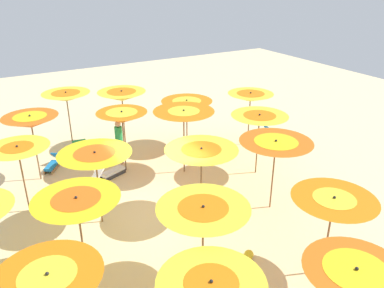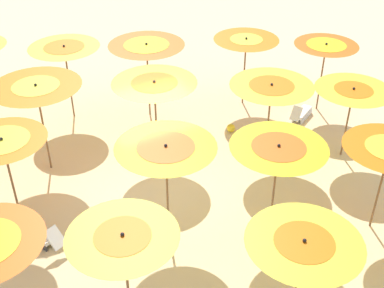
% 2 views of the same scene
% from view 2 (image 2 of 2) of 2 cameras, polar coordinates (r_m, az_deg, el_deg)
% --- Properties ---
extents(ground, '(42.90, 42.90, 0.04)m').
position_cam_2_polar(ground, '(13.23, -4.06, -4.76)').
color(ground, beige).
extents(beach_umbrella_2, '(1.93, 1.93, 2.36)m').
position_cam_2_polar(beach_umbrella_2, '(8.70, -7.78, -11.23)').
color(beach_umbrella_2, brown).
rests_on(beach_umbrella_2, ground).
extents(beach_umbrella_3, '(2.05, 2.05, 2.16)m').
position_cam_2_polar(beach_umbrella_3, '(8.98, 12.48, -11.54)').
color(beach_umbrella_3, brown).
rests_on(beach_umbrella_3, ground).
extents(beach_umbrella_6, '(1.91, 1.91, 2.47)m').
position_cam_2_polar(beach_umbrella_6, '(11.38, -20.59, -0.40)').
color(beach_umbrella_6, brown).
rests_on(beach_umbrella_6, ground).
extents(beach_umbrella_7, '(2.15, 2.15, 2.45)m').
position_cam_2_polar(beach_umbrella_7, '(10.48, -2.97, -1.06)').
color(beach_umbrella_7, brown).
rests_on(beach_umbrella_7, ground).
extents(beach_umbrella_8, '(2.09, 2.09, 2.39)m').
position_cam_2_polar(beach_umbrella_8, '(10.74, 9.73, -1.07)').
color(beach_umbrella_8, brown).
rests_on(beach_umbrella_8, ground).
extents(beach_umbrella_11, '(2.27, 2.27, 2.56)m').
position_cam_2_polar(beach_umbrella_11, '(13.17, -17.16, 5.55)').
color(beach_umbrella_11, brown).
rests_on(beach_umbrella_11, ground).
extents(beach_umbrella_12, '(2.25, 2.25, 2.36)m').
position_cam_2_polar(beach_umbrella_12, '(13.22, -4.27, 6.30)').
color(beach_umbrella_12, brown).
rests_on(beach_umbrella_12, ground).
extents(beach_umbrella_13, '(2.21, 2.21, 2.30)m').
position_cam_2_polar(beach_umbrella_13, '(13.33, 8.96, 5.98)').
color(beach_umbrella_13, brown).
rests_on(beach_umbrella_13, ground).
extents(beach_umbrella_14, '(2.04, 2.04, 2.14)m').
position_cam_2_polar(beach_umbrella_14, '(13.98, 17.75, 5.37)').
color(beach_umbrella_14, brown).
rests_on(beach_umbrella_14, ground).
extents(beach_umbrella_16, '(2.11, 2.11, 2.43)m').
position_cam_2_polar(beach_umbrella_16, '(15.60, -14.24, 10.10)').
color(beach_umbrella_16, brown).
rests_on(beach_umbrella_16, ground).
extents(beach_umbrella_17, '(2.29, 2.29, 2.45)m').
position_cam_2_polar(beach_umbrella_17, '(15.29, -5.16, 10.65)').
color(beach_umbrella_17, brown).
rests_on(beach_umbrella_17, ground).
extents(beach_umbrella_18, '(2.05, 2.05, 2.30)m').
position_cam_2_polar(beach_umbrella_18, '(16.11, 6.14, 11.21)').
color(beach_umbrella_18, brown).
rests_on(beach_umbrella_18, ground).
extents(beach_umbrella_19, '(1.96, 1.96, 2.29)m').
position_cam_2_polar(beach_umbrella_19, '(16.19, 14.89, 10.20)').
color(beach_umbrella_19, brown).
rests_on(beach_umbrella_19, ground).
extents(lounger_3, '(0.81, 1.40, 0.60)m').
position_cam_2_polar(lounger_3, '(12.04, -16.78, -9.67)').
color(lounger_3, '#333338').
rests_on(lounger_3, ground).
extents(lounger_4, '(1.19, 0.82, 0.62)m').
position_cam_2_polar(lounger_4, '(16.26, 12.30, 3.44)').
color(lounger_4, silver).
rests_on(lounger_4, ground).
extents(beach_ball, '(0.26, 0.26, 0.26)m').
position_cam_2_polar(beach_ball, '(15.31, 4.43, 1.82)').
color(beach_ball, yellow).
rests_on(beach_ball, ground).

